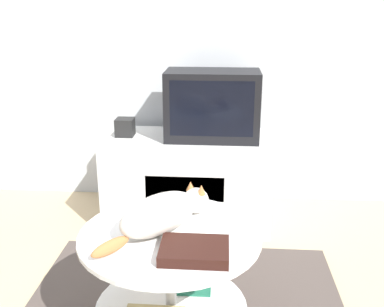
{
  "coord_description": "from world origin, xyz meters",
  "views": [
    {
      "loc": [
        0.16,
        -1.59,
        1.35
      ],
      "look_at": [
        0.0,
        0.55,
        0.63
      ],
      "focal_mm": 42.0,
      "sensor_mm": 36.0,
      "label": 1
    }
  ],
  "objects_px": {
    "tv": "(212,105)",
    "speaker": "(125,127)",
    "cat": "(163,213)",
    "dvd_box": "(194,251)"
  },
  "relations": [
    {
      "from": "speaker",
      "to": "dvd_box",
      "type": "relative_size",
      "value": 0.47
    },
    {
      "from": "cat",
      "to": "speaker",
      "type": "bearing_deg",
      "value": 56.35
    },
    {
      "from": "speaker",
      "to": "dvd_box",
      "type": "distance_m",
      "value": 1.47
    },
    {
      "from": "tv",
      "to": "cat",
      "type": "relative_size",
      "value": 1.17
    },
    {
      "from": "speaker",
      "to": "cat",
      "type": "height_order",
      "value": "speaker"
    },
    {
      "from": "tv",
      "to": "dvd_box",
      "type": "height_order",
      "value": "tv"
    },
    {
      "from": "tv",
      "to": "dvd_box",
      "type": "relative_size",
      "value": 2.39
    },
    {
      "from": "tv",
      "to": "cat",
      "type": "xyz_separation_m",
      "value": [
        -0.15,
        -1.16,
        -0.17
      ]
    },
    {
      "from": "dvd_box",
      "to": "cat",
      "type": "height_order",
      "value": "cat"
    },
    {
      "from": "tv",
      "to": "speaker",
      "type": "distance_m",
      "value": 0.58
    }
  ]
}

